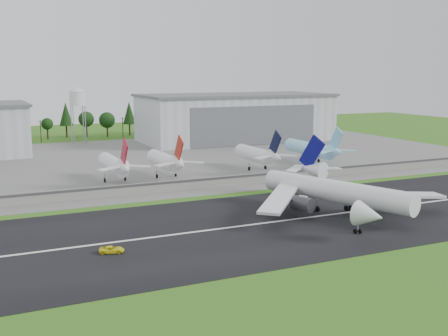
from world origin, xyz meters
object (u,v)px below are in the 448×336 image
ground_vehicle (112,249)px  parked_jet_skyblue (314,149)px  parked_jet_red_a (116,165)px  main_airliner (336,197)px  parked_jet_navy (259,155)px  parked_jet_red_b (167,161)px

ground_vehicle → parked_jet_skyblue: size_ratio=0.14×
ground_vehicle → parked_jet_red_a: size_ratio=0.16×
main_airliner → ground_vehicle: bearing=-13.4°
ground_vehicle → parked_jet_navy: 104.64m
parked_jet_red_a → parked_jet_navy: (54.85, 0.01, 0.06)m
parked_jet_skyblue → main_airliner: bearing=-119.9°
ground_vehicle → parked_jet_navy: parked_jet_navy is taller
parked_jet_navy → parked_jet_skyblue: 28.26m
ground_vehicle → parked_jet_red_b: (37.80, 73.50, 5.22)m
ground_vehicle → parked_jet_navy: size_ratio=0.16×
main_airliner → parked_jet_red_a: bearing=-77.9°
parked_jet_red_b → ground_vehicle: bearing=-117.2°
parked_jet_red_b → parked_jet_navy: 36.50m
parked_jet_skyblue → ground_vehicle: bearing=-142.4°
ground_vehicle → parked_jet_red_a: bearing=0.5°
parked_jet_red_a → ground_vehicle: bearing=-104.8°
ground_vehicle → parked_jet_red_b: 82.82m
ground_vehicle → parked_jet_red_b: size_ratio=0.16×
main_airliner → parked_jet_red_a: main_airliner is taller
parked_jet_red_b → parked_jet_skyblue: 64.51m
parked_jet_navy → parked_jet_red_a: bearing=-180.0°
ground_vehicle → main_airliner: bearing=-68.6°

